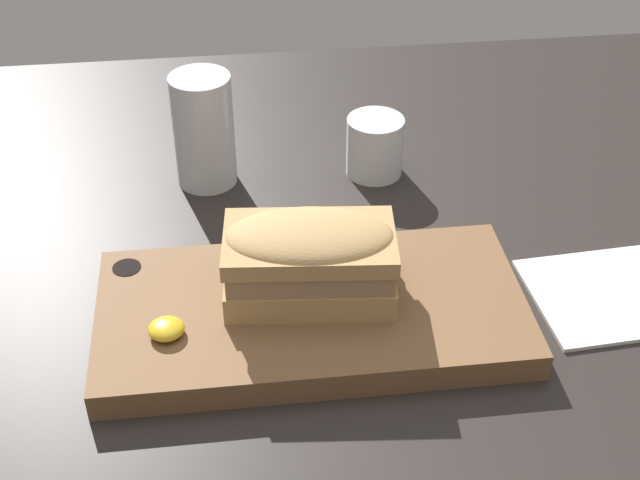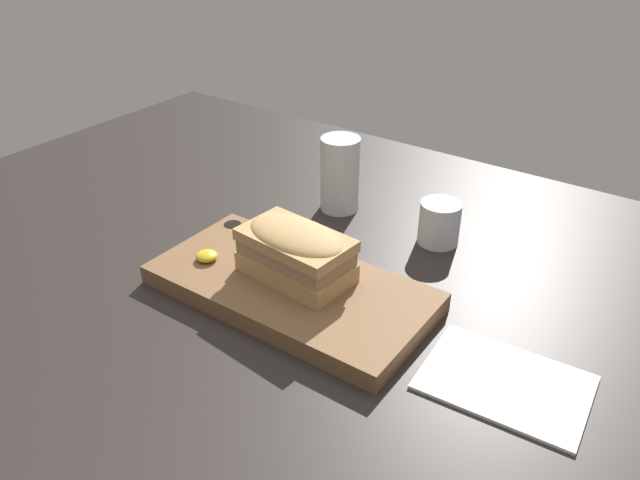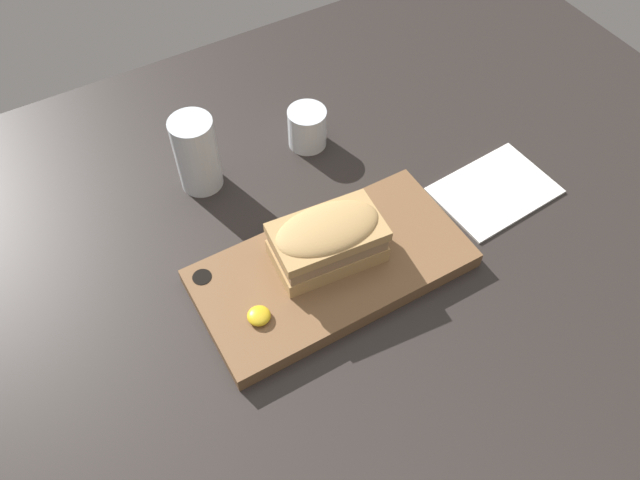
{
  "view_description": "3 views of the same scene",
  "coord_description": "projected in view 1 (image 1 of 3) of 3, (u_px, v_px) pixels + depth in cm",
  "views": [
    {
      "loc": [
        -6.38,
        -63.59,
        55.13
      ],
      "look_at": [
        1.19,
        -1.48,
        8.42
      ],
      "focal_mm": 50.0,
      "sensor_mm": 36.0,
      "label": 1
    },
    {
      "loc": [
        42.07,
        -58.14,
        50.84
      ],
      "look_at": [
        2.59,
        -2.11,
        10.08
      ],
      "focal_mm": 35.0,
      "sensor_mm": 36.0,
      "label": 2
    },
    {
      "loc": [
        -25.45,
        -45.94,
        74.19
      ],
      "look_at": [
        -0.74,
        -3.2,
        8.01
      ],
      "focal_mm": 35.0,
      "sensor_mm": 36.0,
      "label": 3
    }
  ],
  "objects": [
    {
      "name": "water_glass",
      "position": [
        204.0,
        137.0,
        0.94
      ],
      "size": [
        6.46,
        6.46,
        12.44
      ],
      "color": "silver",
      "rests_on": "dining_table"
    },
    {
      "name": "serving_board",
      "position": [
        309.0,
        312.0,
        0.78
      ],
      "size": [
        37.24,
        18.57,
        2.69
      ],
      "color": "brown",
      "rests_on": "dining_table"
    },
    {
      "name": "wine_glass",
      "position": [
        375.0,
        149.0,
        0.97
      ],
      "size": [
        6.23,
        6.23,
        6.61
      ],
      "color": "silver",
      "rests_on": "dining_table"
    },
    {
      "name": "mustard_dollop",
      "position": [
        166.0,
        329.0,
        0.74
      ],
      "size": [
        3.03,
        3.03,
        1.21
      ],
      "color": "gold",
      "rests_on": "serving_board"
    },
    {
      "name": "napkin",
      "position": [
        627.0,
        292.0,
        0.82
      ],
      "size": [
        18.5,
        13.65,
        0.4
      ],
      "rotation": [
        0.0,
        0.0,
        0.06
      ],
      "color": "white",
      "rests_on": "dining_table"
    },
    {
      "name": "sandwich",
      "position": [
        313.0,
        257.0,
        0.76
      ],
      "size": [
        15.3,
        9.73,
        7.25
      ],
      "rotation": [
        0.0,
        0.0,
        -0.09
      ],
      "color": "tan",
      "rests_on": "serving_board"
    },
    {
      "name": "dining_table",
      "position": [
        306.0,
        295.0,
        0.84
      ],
      "size": [
        150.01,
        102.43,
        2.0
      ],
      "color": "#282321",
      "rests_on": "ground"
    }
  ]
}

